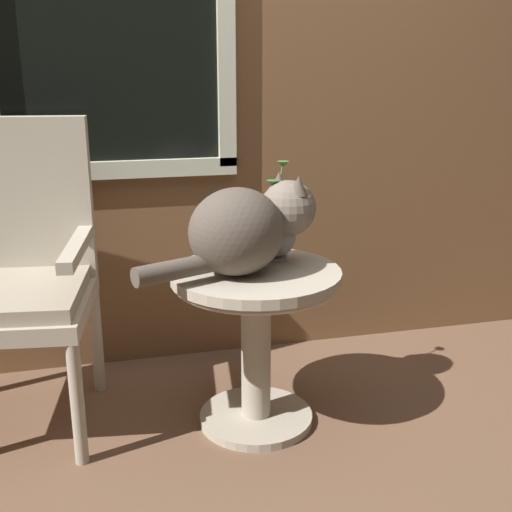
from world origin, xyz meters
The scene contains 6 objects.
ground_plane centered at (0.00, 0.00, 0.00)m, with size 6.00×6.00×0.00m, color brown.
back_wall centered at (-0.01, 0.79, 1.30)m, with size 4.00×0.07×2.60m.
wicker_side_table centered at (0.05, 0.15, 0.41)m, with size 0.58×0.58×0.58m.
wicker_chair centered at (-0.76, 0.40, 0.57)m, with size 0.61×0.60×1.07m.
cat centered at (0.02, 0.14, 0.73)m, with size 0.65×0.39×0.32m.
pewter_vase_with_ivy centered at (0.15, 0.26, 0.68)m, with size 0.14×0.14×0.34m.
Camera 1 is at (-0.45, -1.85, 1.24)m, focal length 44.92 mm.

